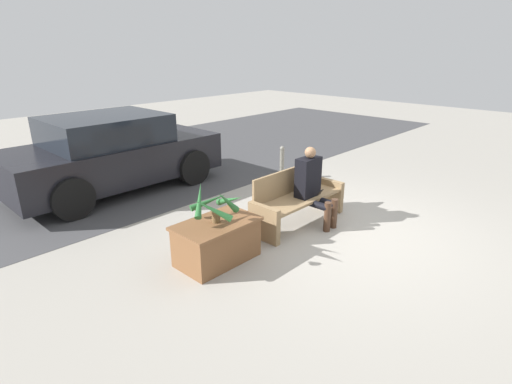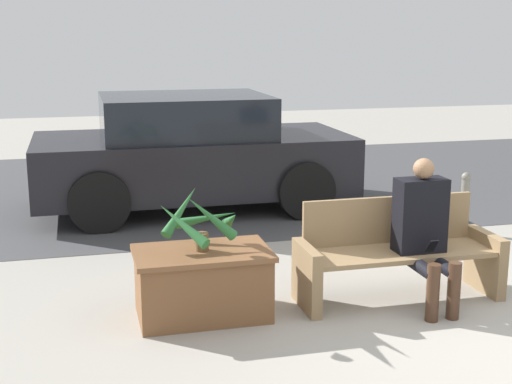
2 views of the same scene
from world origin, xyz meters
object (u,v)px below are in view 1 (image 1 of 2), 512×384
(planter_box, at_px, (217,240))
(parked_car, at_px, (112,153))
(person_seated, at_px, (312,184))
(bollard_post, at_px, (282,162))
(bench, at_px, (296,199))
(potted_plant, at_px, (216,204))

(planter_box, height_order, parked_car, parked_car)
(person_seated, height_order, planter_box, person_seated)
(planter_box, bearing_deg, bollard_post, 26.66)
(parked_car, height_order, bollard_post, parked_car)
(bench, height_order, parked_car, parked_car)
(bench, bearing_deg, parked_car, 108.22)
(person_seated, distance_m, bollard_post, 2.32)
(bench, xyz_separation_m, parked_car, (-1.17, 3.56, 0.33))
(potted_plant, bearing_deg, person_seated, -5.63)
(bench, xyz_separation_m, planter_box, (-1.67, -0.02, -0.10))
(potted_plant, xyz_separation_m, bollard_post, (3.24, 1.62, -0.43))
(planter_box, distance_m, parked_car, 3.63)
(bench, distance_m, potted_plant, 1.71)
(potted_plant, distance_m, parked_car, 3.60)
(bollard_post, bearing_deg, person_seated, -128.50)
(bench, relative_size, potted_plant, 2.42)
(potted_plant, bearing_deg, bench, 0.32)
(person_seated, xyz_separation_m, bollard_post, (1.43, 1.80, -0.28))
(planter_box, height_order, potted_plant, potted_plant)
(person_seated, bearing_deg, parked_car, 109.40)
(person_seated, bearing_deg, bollard_post, 51.50)
(potted_plant, height_order, bollard_post, potted_plant)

